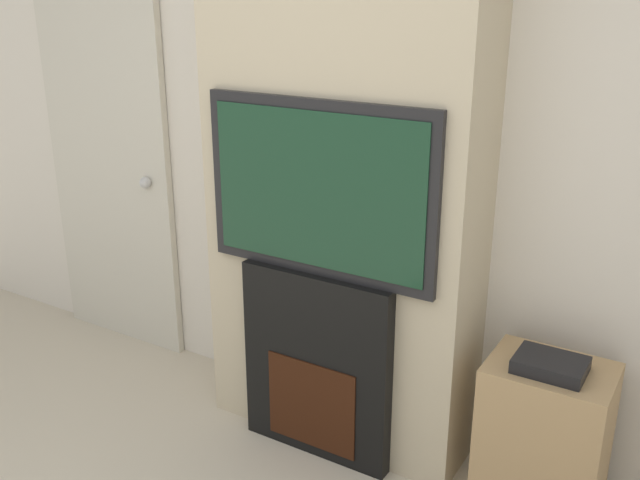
{
  "coord_description": "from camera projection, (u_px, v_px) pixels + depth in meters",
  "views": [
    {
      "loc": [
        1.37,
        -0.6,
        1.91
      ],
      "look_at": [
        0.0,
        1.65,
        0.96
      ],
      "focal_mm": 40.0,
      "sensor_mm": 36.0,
      "label": 1
    }
  ],
  "objects": [
    {
      "name": "media_stand",
      "position": [
        543.0,
        438.0,
        2.65
      ],
      "size": [
        0.44,
        0.33,
        0.66
      ],
      "color": "tan",
      "rests_on": "ground_plane"
    },
    {
      "name": "television",
      "position": [
        320.0,
        189.0,
        2.73
      ],
      "size": [
        0.99,
        0.07,
        0.69
      ],
      "color": "black",
      "rests_on": "fireplace"
    },
    {
      "name": "wall_back",
      "position": [
        368.0,
        126.0,
        2.97
      ],
      "size": [
        6.0,
        0.06,
        2.7
      ],
      "color": "silver",
      "rests_on": "ground_plane"
    },
    {
      "name": "fireplace",
      "position": [
        320.0,
        364.0,
        2.98
      ],
      "size": [
        0.68,
        0.15,
        0.82
      ],
      "color": "black",
      "rests_on": "ground_plane"
    },
    {
      "name": "entry_door",
      "position": [
        110.0,
        166.0,
        3.79
      ],
      "size": [
        0.84,
        0.09,
        1.99
      ],
      "color": "beige",
      "rests_on": "ground_plane"
    },
    {
      "name": "chimney_breast",
      "position": [
        343.0,
        134.0,
        2.81
      ],
      "size": [
        1.16,
        0.35,
        2.7
      ],
      "color": "beige",
      "rests_on": "ground_plane"
    }
  ]
}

